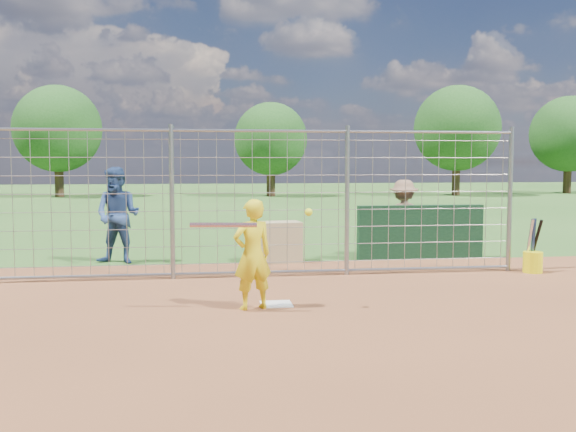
{
  "coord_description": "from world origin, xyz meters",
  "views": [
    {
      "loc": [
        -1.02,
        -8.88,
        1.97
      ],
      "look_at": [
        0.3,
        0.8,
        1.15
      ],
      "focal_mm": 40.0,
      "sensor_mm": 36.0,
      "label": 1
    }
  ],
  "objects": [
    {
      "name": "equipment_in_play",
      "position": [
        -0.47,
        -0.66,
        1.21
      ],
      "size": [
        1.6,
        0.2,
        0.23
      ],
      "color": "silver",
      "rests_on": "ground"
    },
    {
      "name": "infield_dirt",
      "position": [
        0.0,
        -3.0,
        0.01
      ],
      "size": [
        18.0,
        18.0,
        0.0
      ],
      "primitive_type": "plane",
      "color": "brown",
      "rests_on": "ground"
    },
    {
      "name": "tree_line",
      "position": [
        3.13,
        28.13,
        3.71
      ],
      "size": [
        44.66,
        6.72,
        6.48
      ],
      "color": "#3F2B19",
      "rests_on": "ground"
    },
    {
      "name": "home_plate",
      "position": [
        0.0,
        -0.2,
        0.01
      ],
      "size": [
        0.43,
        0.43,
        0.02
      ],
      "primitive_type": "cube",
      "color": "silver",
      "rests_on": "ground"
    },
    {
      "name": "bystander_c",
      "position": [
        3.14,
        3.9,
        0.8
      ],
      "size": [
        1.11,
        0.73,
        1.61
      ],
      "primitive_type": "imported",
      "rotation": [
        0.0,
        0.0,
        3.01
      ],
      "color": "brown",
      "rests_on": "ground"
    },
    {
      "name": "bucket_with_bats",
      "position": [
        4.84,
        1.76,
        0.25
      ],
      "size": [
        0.34,
        0.39,
        0.98
      ],
      "color": "#FFF90D",
      "rests_on": "ground"
    },
    {
      "name": "equipment_bin",
      "position": [
        0.52,
        3.6,
        0.4
      ],
      "size": [
        0.86,
        0.65,
        0.8
      ],
      "primitive_type": "cube",
      "rotation": [
        0.0,
        0.0,
        0.13
      ],
      "color": "tan",
      "rests_on": "ground"
    },
    {
      "name": "bystander_a",
      "position": [
        -2.62,
        3.86,
        0.94
      ],
      "size": [
        1.09,
        0.96,
        1.88
      ],
      "primitive_type": "imported",
      "rotation": [
        0.0,
        0.0,
        -0.32
      ],
      "color": "navy",
      "rests_on": "ground"
    },
    {
      "name": "dugout_wall",
      "position": [
        3.4,
        3.6,
        0.55
      ],
      "size": [
        2.6,
        0.2,
        1.1
      ],
      "primitive_type": "cube",
      "color": "#11381E",
      "rests_on": "ground"
    },
    {
      "name": "backstop_fence",
      "position": [
        0.0,
        2.0,
        1.26
      ],
      "size": [
        9.08,
        0.08,
        2.6
      ],
      "color": "gray",
      "rests_on": "ground"
    },
    {
      "name": "ground",
      "position": [
        0.0,
        0.0,
        0.0
      ],
      "size": [
        100.0,
        100.0,
        0.0
      ],
      "primitive_type": "plane",
      "color": "#2D591E",
      "rests_on": "ground"
    },
    {
      "name": "batter",
      "position": [
        -0.34,
        -0.41,
        0.74
      ],
      "size": [
        0.63,
        0.51,
        1.49
      ],
      "primitive_type": "imported",
      "rotation": [
        0.0,
        0.0,
        3.46
      ],
      "color": "yellow",
      "rests_on": "ground"
    }
  ]
}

